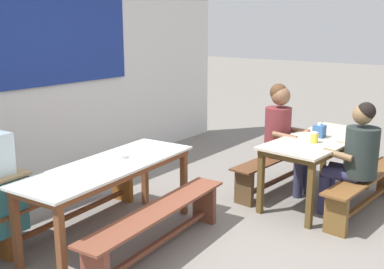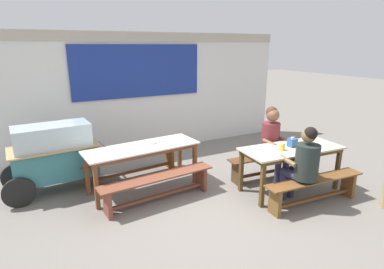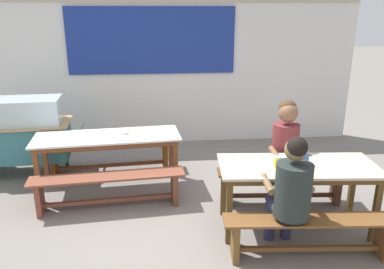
{
  "view_description": "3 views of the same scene",
  "coord_description": "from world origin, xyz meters",
  "px_view_note": "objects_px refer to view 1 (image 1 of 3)",
  "views": [
    {
      "loc": [
        -3.64,
        -2.15,
        2.03
      ],
      "look_at": [
        -0.03,
        0.58,
        0.93
      ],
      "focal_mm": 43.07,
      "sensor_mm": 36.0,
      "label": 1
    },
    {
      "loc": [
        -2.36,
        -3.69,
        2.36
      ],
      "look_at": [
        0.01,
        0.78,
        0.88
      ],
      "focal_mm": 28.85,
      "sensor_mm": 36.0,
      "label": 2
    },
    {
      "loc": [
        -0.18,
        -3.9,
        2.33
      ],
      "look_at": [
        0.22,
        0.36,
        0.92
      ],
      "focal_mm": 35.92,
      "sensor_mm": 36.0,
      "label": 3
    }
  ],
  "objects_px": {
    "tissue_box": "(319,131)",
    "condiment_jar": "(314,138)",
    "person_near_front": "(355,153)",
    "soup_bowl": "(121,156)",
    "dining_table_near": "(320,145)",
    "bench_far_back": "(70,198)",
    "person_right_near_table": "(282,131)",
    "dining_table_far": "(109,172)",
    "bench_far_front": "(158,223)",
    "bench_near_front": "(365,188)",
    "bench_near_back": "(276,168)"
  },
  "relations": [
    {
      "from": "tissue_box",
      "to": "condiment_jar",
      "type": "distance_m",
      "value": 0.28
    },
    {
      "from": "person_near_front",
      "to": "soup_bowl",
      "type": "bearing_deg",
      "value": 134.3
    },
    {
      "from": "tissue_box",
      "to": "soup_bowl",
      "type": "xyz_separation_m",
      "value": [
        -1.97,
        1.21,
        -0.05
      ]
    },
    {
      "from": "dining_table_near",
      "to": "soup_bowl",
      "type": "bearing_deg",
      "value": 147.16
    },
    {
      "from": "bench_far_back",
      "to": "person_right_near_table",
      "type": "xyz_separation_m",
      "value": [
        2.22,
        -1.25,
        0.46
      ]
    },
    {
      "from": "dining_table_near",
      "to": "person_near_front",
      "type": "height_order",
      "value": "person_near_front"
    },
    {
      "from": "dining_table_near",
      "to": "person_right_near_table",
      "type": "xyz_separation_m",
      "value": [
        0.04,
        0.5,
        0.08
      ]
    },
    {
      "from": "dining_table_far",
      "to": "bench_far_front",
      "type": "relative_size",
      "value": 1.04
    },
    {
      "from": "bench_far_front",
      "to": "bench_near_front",
      "type": "relative_size",
      "value": 1.09
    },
    {
      "from": "bench_far_back",
      "to": "tissue_box",
      "type": "xyz_separation_m",
      "value": [
        2.22,
        -1.71,
        0.53
      ]
    },
    {
      "from": "dining_table_near",
      "to": "person_right_near_table",
      "type": "distance_m",
      "value": 0.5
    },
    {
      "from": "bench_near_back",
      "to": "tissue_box",
      "type": "bearing_deg",
      "value": -90.43
    },
    {
      "from": "bench_near_front",
      "to": "soup_bowl",
      "type": "bearing_deg",
      "value": 136.33
    },
    {
      "from": "bench_near_front",
      "to": "person_near_front",
      "type": "distance_m",
      "value": 0.48
    },
    {
      "from": "dining_table_near",
      "to": "tissue_box",
      "type": "height_order",
      "value": "tissue_box"
    },
    {
      "from": "bench_far_front",
      "to": "person_near_front",
      "type": "distance_m",
      "value": 2.19
    },
    {
      "from": "dining_table_near",
      "to": "bench_far_front",
      "type": "xyz_separation_m",
      "value": [
        -2.09,
        0.63,
        -0.38
      ]
    },
    {
      "from": "bench_near_back",
      "to": "tissue_box",
      "type": "distance_m",
      "value": 0.76
    },
    {
      "from": "bench_far_front",
      "to": "person_right_near_table",
      "type": "height_order",
      "value": "person_right_near_table"
    },
    {
      "from": "condiment_jar",
      "to": "soup_bowl",
      "type": "distance_m",
      "value": 2.12
    },
    {
      "from": "person_right_near_table",
      "to": "dining_table_near",
      "type": "bearing_deg",
      "value": -94.67
    },
    {
      "from": "dining_table_near",
      "to": "bench_far_back",
      "type": "distance_m",
      "value": 2.82
    },
    {
      "from": "condiment_jar",
      "to": "dining_table_near",
      "type": "bearing_deg",
      "value": 5.97
    },
    {
      "from": "bench_far_back",
      "to": "bench_far_front",
      "type": "bearing_deg",
      "value": -85.2
    },
    {
      "from": "person_right_near_table",
      "to": "person_near_front",
      "type": "height_order",
      "value": "person_right_near_table"
    },
    {
      "from": "bench_near_front",
      "to": "tissue_box",
      "type": "height_order",
      "value": "tissue_box"
    },
    {
      "from": "bench_near_front",
      "to": "condiment_jar",
      "type": "bearing_deg",
      "value": 110.17
    },
    {
      "from": "person_right_near_table",
      "to": "tissue_box",
      "type": "bearing_deg",
      "value": -90.34
    },
    {
      "from": "bench_far_back",
      "to": "bench_far_front",
      "type": "height_order",
      "value": "same"
    },
    {
      "from": "dining_table_near",
      "to": "bench_far_back",
      "type": "height_order",
      "value": "dining_table_near"
    },
    {
      "from": "bench_far_back",
      "to": "condiment_jar",
      "type": "relative_size",
      "value": 16.05
    },
    {
      "from": "person_right_near_table",
      "to": "tissue_box",
      "type": "distance_m",
      "value": 0.47
    },
    {
      "from": "dining_table_far",
      "to": "bench_near_front",
      "type": "height_order",
      "value": "dining_table_far"
    },
    {
      "from": "soup_bowl",
      "to": "person_right_near_table",
      "type": "bearing_deg",
      "value": -20.82
    },
    {
      "from": "bench_far_front",
      "to": "person_right_near_table",
      "type": "relative_size",
      "value": 1.4
    },
    {
      "from": "bench_far_front",
      "to": "soup_bowl",
      "type": "distance_m",
      "value": 0.8
    },
    {
      "from": "dining_table_far",
      "to": "bench_near_front",
      "type": "xyz_separation_m",
      "value": [
        2.09,
        -1.75,
        -0.39
      ]
    },
    {
      "from": "bench_far_back",
      "to": "person_right_near_table",
      "type": "relative_size",
      "value": 1.42
    },
    {
      "from": "person_right_near_table",
      "to": "person_near_front",
      "type": "distance_m",
      "value": 1.02
    },
    {
      "from": "dining_table_far",
      "to": "person_right_near_table",
      "type": "distance_m",
      "value": 2.29
    },
    {
      "from": "bench_far_front",
      "to": "soup_bowl",
      "type": "bearing_deg",
      "value": 75.36
    },
    {
      "from": "dining_table_near",
      "to": "bench_near_front",
      "type": "xyz_separation_m",
      "value": [
        -0.04,
        -0.56,
        -0.39
      ]
    },
    {
      "from": "bench_far_back",
      "to": "person_right_near_table",
      "type": "height_order",
      "value": "person_right_near_table"
    },
    {
      "from": "person_near_front",
      "to": "condiment_jar",
      "type": "relative_size",
      "value": 10.74
    },
    {
      "from": "bench_near_back",
      "to": "dining_table_far",
      "type": "bearing_deg",
      "value": 163.82
    },
    {
      "from": "tissue_box",
      "to": "soup_bowl",
      "type": "height_order",
      "value": "tissue_box"
    },
    {
      "from": "tissue_box",
      "to": "person_near_front",
      "type": "bearing_deg",
      "value": -118.96
    },
    {
      "from": "condiment_jar",
      "to": "person_near_front",
      "type": "bearing_deg",
      "value": -91.06
    },
    {
      "from": "dining_table_far",
      "to": "bench_far_front",
      "type": "xyz_separation_m",
      "value": [
        0.05,
        -0.56,
        -0.38
      ]
    },
    {
      "from": "tissue_box",
      "to": "bench_far_back",
      "type": "bearing_deg",
      "value": 142.34
    }
  ]
}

